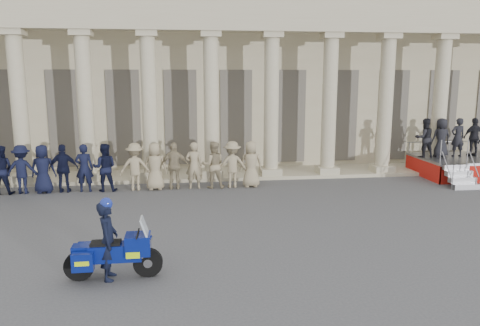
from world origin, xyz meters
name	(u,v)px	position (x,y,z in m)	size (l,w,h in m)	color
ground	(184,245)	(0.00, 0.00, 0.00)	(90.00, 90.00, 0.00)	#434345
building	(180,75)	(0.00, 14.74, 4.52)	(40.00, 12.50, 9.00)	tan
officer_rank	(71,168)	(-4.27, 6.43, 0.94)	(15.08, 0.71, 1.89)	black
reviewing_stand	(468,144)	(12.83, 7.36, 1.46)	(4.85, 4.09, 2.61)	gray
motorcycle	(114,253)	(-1.55, -1.92, 0.60)	(2.16, 0.88, 1.38)	black
rider	(108,239)	(-1.67, -1.92, 0.93)	(0.43, 0.65, 1.87)	black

